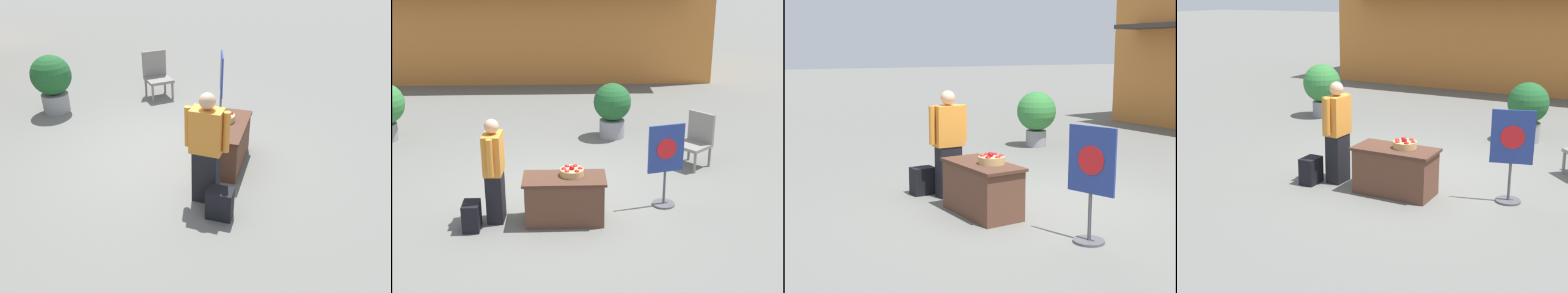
% 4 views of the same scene
% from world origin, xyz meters
% --- Properties ---
extents(ground_plane, '(120.00, 120.00, 0.00)m').
position_xyz_m(ground_plane, '(0.00, 0.00, 0.00)').
color(ground_plane, slate).
extents(storefront_building, '(10.85, 5.44, 4.58)m').
position_xyz_m(storefront_building, '(-0.94, 10.12, 2.29)').
color(storefront_building, '#C67533').
rests_on(storefront_building, ground_plane).
extents(display_table, '(1.23, 0.62, 0.70)m').
position_xyz_m(display_table, '(0.01, -0.96, 0.35)').
color(display_table, brown).
rests_on(display_table, ground_plane).
extents(apple_basket, '(0.35, 0.35, 0.16)m').
position_xyz_m(apple_basket, '(0.12, -0.89, 0.76)').
color(apple_basket, tan).
rests_on(apple_basket, display_table).
extents(person_visitor, '(0.28, 0.61, 1.60)m').
position_xyz_m(person_visitor, '(-1.02, -0.91, 0.81)').
color(person_visitor, black).
rests_on(person_visitor, ground_plane).
extents(backpack, '(0.24, 0.34, 0.42)m').
position_xyz_m(backpack, '(-1.35, -1.19, 0.21)').
color(backpack, black).
rests_on(backpack, ground_plane).
extents(poster_board, '(0.58, 0.36, 1.35)m').
position_xyz_m(poster_board, '(1.59, -0.51, 0.74)').
color(poster_board, '#4C4C51').
rests_on(poster_board, ground_plane).
extents(patio_chair, '(0.78, 0.78, 1.01)m').
position_xyz_m(patio_chair, '(2.49, 1.20, 0.54)').
color(patio_chair, gray).
rests_on(patio_chair, ground_plane).
extents(potted_plant_far_left, '(0.81, 0.81, 1.20)m').
position_xyz_m(potted_plant_far_left, '(1.04, 2.91, 0.69)').
color(potted_plant_far_left, gray).
rests_on(potted_plant_far_left, ground_plane).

